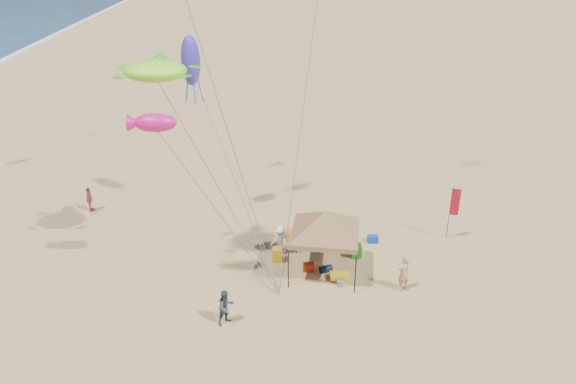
% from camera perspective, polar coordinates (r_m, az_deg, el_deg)
% --- Properties ---
extents(ground, '(280.00, 280.00, 0.00)m').
position_cam_1_polar(ground, '(25.10, 0.26, -11.25)').
color(ground, tan).
rests_on(ground, ground).
extents(canopy_tent, '(6.07, 6.07, 3.80)m').
position_cam_1_polar(canopy_tent, '(25.53, 3.90, -2.26)').
color(canopy_tent, black).
rests_on(canopy_tent, ground).
extents(feather_flag, '(0.44, 0.16, 3.00)m').
position_cam_1_polar(feather_flag, '(30.13, 16.76, -1.31)').
color(feather_flag, black).
rests_on(feather_flag, ground).
extents(cooler_red, '(0.54, 0.38, 0.38)m').
position_cam_1_polar(cooler_red, '(27.07, 2.12, -7.76)').
color(cooler_red, '#AB2D0D').
rests_on(cooler_red, ground).
extents(cooler_blue, '(0.54, 0.38, 0.38)m').
position_cam_1_polar(cooler_blue, '(29.70, 8.74, -4.83)').
color(cooler_blue, '#1433A6').
rests_on(cooler_blue, ground).
extents(bag_navy, '(0.69, 0.54, 0.36)m').
position_cam_1_polar(bag_navy, '(26.99, 3.93, -7.95)').
color(bag_navy, '#0B1B31').
rests_on(bag_navy, ground).
extents(bag_orange, '(0.54, 0.69, 0.36)m').
position_cam_1_polar(bag_orange, '(29.89, 0.01, -4.33)').
color(bag_orange, orange).
rests_on(bag_orange, ground).
extents(chair_green, '(0.50, 0.50, 0.70)m').
position_cam_1_polar(chair_green, '(28.24, 7.05, -6.05)').
color(chair_green, '#177E17').
rests_on(chair_green, ground).
extents(chair_yellow, '(0.50, 0.50, 0.70)m').
position_cam_1_polar(chair_yellow, '(27.72, -1.14, -6.49)').
color(chair_yellow, yellow).
rests_on(chair_yellow, ground).
extents(crate_grey, '(0.34, 0.30, 0.28)m').
position_cam_1_polar(crate_grey, '(26.15, 5.48, -9.33)').
color(crate_grey, gray).
rests_on(crate_grey, ground).
extents(beach_cart, '(0.90, 0.50, 0.24)m').
position_cam_1_polar(beach_cart, '(26.53, 5.37, -8.60)').
color(beach_cart, yellow).
rests_on(beach_cart, ground).
extents(person_near_a, '(0.78, 0.70, 1.80)m').
position_cam_1_polar(person_near_a, '(25.89, 11.84, -8.18)').
color(person_near_a, tan).
rests_on(person_near_a, ground).
extents(person_near_b, '(0.99, 0.96, 1.61)m').
position_cam_1_polar(person_near_b, '(23.57, -6.42, -11.75)').
color(person_near_b, '#323B45').
rests_on(person_near_b, ground).
extents(person_near_c, '(1.17, 0.92, 1.59)m').
position_cam_1_polar(person_near_c, '(28.08, -0.85, -4.99)').
color(person_near_c, silver).
rests_on(person_near_c, ground).
extents(person_far_a, '(0.54, 0.94, 1.50)m').
position_cam_1_polar(person_far_a, '(34.42, -19.84, -0.69)').
color(person_far_a, '#B44546').
rests_on(person_far_a, ground).
extents(turtle_kite, '(3.27, 2.94, 0.90)m').
position_cam_1_polar(turtle_kite, '(24.52, -13.58, 12.09)').
color(turtle_kite, '#8CFF28').
rests_on(turtle_kite, ground).
extents(fish_kite, '(1.81, 1.02, 0.77)m').
position_cam_1_polar(fish_kite, '(23.00, -13.53, 6.99)').
color(fish_kite, '#D4147B').
rests_on(fish_kite, ground).
extents(squid_kite, '(1.22, 1.22, 2.62)m').
position_cam_1_polar(squid_kite, '(29.87, -10.03, 13.22)').
color(squid_kite, '#3D2EC5').
rests_on(squid_kite, ground).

